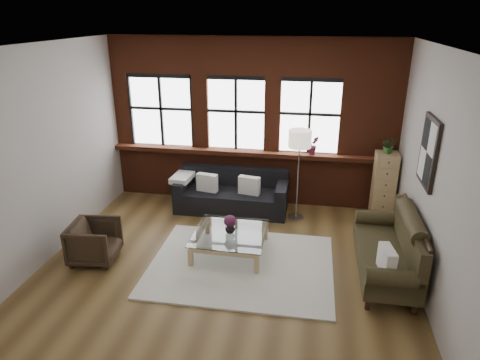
% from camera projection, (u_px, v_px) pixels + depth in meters
% --- Properties ---
extents(floor, '(5.50, 5.50, 0.00)m').
position_uv_depth(floor, '(227.00, 263.00, 6.55)').
color(floor, brown).
rests_on(floor, ground).
extents(ceiling, '(5.50, 5.50, 0.00)m').
position_uv_depth(ceiling, '(224.00, 45.00, 5.38)').
color(ceiling, white).
rests_on(ceiling, ground).
extents(wall_back, '(5.50, 0.00, 5.50)m').
position_uv_depth(wall_back, '(252.00, 123.00, 8.26)').
color(wall_back, '#B6AFA9').
rests_on(wall_back, ground).
extents(wall_front, '(5.50, 0.00, 5.50)m').
position_uv_depth(wall_front, '(166.00, 261.00, 3.68)').
color(wall_front, '#B6AFA9').
rests_on(wall_front, ground).
extents(wall_left, '(0.00, 5.00, 5.00)m').
position_uv_depth(wall_left, '(46.00, 155.00, 6.41)').
color(wall_left, '#B6AFA9').
rests_on(wall_left, ground).
extents(wall_right, '(0.00, 5.00, 5.00)m').
position_uv_depth(wall_right, '(434.00, 177.00, 5.53)').
color(wall_right, '#B6AFA9').
rests_on(wall_right, ground).
extents(brick_backwall, '(5.50, 0.12, 3.20)m').
position_uv_depth(brick_backwall, '(251.00, 123.00, 8.20)').
color(brick_backwall, maroon).
rests_on(brick_backwall, floor).
extents(sill_ledge, '(5.50, 0.30, 0.08)m').
position_uv_depth(sill_ledge, '(250.00, 153.00, 8.33)').
color(sill_ledge, maroon).
rests_on(sill_ledge, brick_backwall).
extents(window_left, '(1.38, 0.10, 1.50)m').
position_uv_depth(window_left, '(162.00, 112.00, 8.45)').
color(window_left, black).
rests_on(window_left, brick_backwall).
extents(window_mid, '(1.38, 0.10, 1.50)m').
position_uv_depth(window_mid, '(236.00, 115.00, 8.21)').
color(window_mid, black).
rests_on(window_mid, brick_backwall).
extents(window_right, '(1.38, 0.10, 1.50)m').
position_uv_depth(window_right, '(310.00, 118.00, 7.98)').
color(window_right, black).
rests_on(window_right, brick_backwall).
extents(wall_poster, '(0.05, 0.74, 0.94)m').
position_uv_depth(wall_poster, '(429.00, 152.00, 5.71)').
color(wall_poster, black).
rests_on(wall_poster, wall_right).
extents(shag_rug, '(2.74, 2.16, 0.03)m').
position_uv_depth(shag_rug, '(241.00, 265.00, 6.49)').
color(shag_rug, silver).
rests_on(shag_rug, floor).
extents(dark_sofa, '(2.12, 0.86, 0.77)m').
position_uv_depth(dark_sofa, '(232.00, 191.00, 8.20)').
color(dark_sofa, black).
rests_on(dark_sofa, floor).
extents(pillow_a, '(0.42, 0.21, 0.34)m').
position_uv_depth(pillow_a, '(207.00, 183.00, 8.11)').
color(pillow_a, white).
rests_on(pillow_a, dark_sofa).
extents(pillow_b, '(0.42, 0.21, 0.34)m').
position_uv_depth(pillow_b, '(249.00, 185.00, 7.98)').
color(pillow_b, white).
rests_on(pillow_b, dark_sofa).
extents(vintage_settee, '(0.84, 1.89, 1.01)m').
position_uv_depth(vintage_settee, '(386.00, 245.00, 6.07)').
color(vintage_settee, '#322B17').
rests_on(vintage_settee, floor).
extents(pillow_settee, '(0.20, 0.40, 0.34)m').
position_uv_depth(pillow_settee, '(387.00, 260.00, 5.51)').
color(pillow_settee, white).
rests_on(pillow_settee, vintage_settee).
extents(armchair, '(0.76, 0.75, 0.63)m').
position_uv_depth(armchair, '(95.00, 242.00, 6.54)').
color(armchair, black).
rests_on(armchair, floor).
extents(coffee_table, '(1.14, 1.14, 0.38)m').
position_uv_depth(coffee_table, '(230.00, 243.00, 6.78)').
color(coffee_table, tan).
rests_on(coffee_table, shag_rug).
extents(vase, '(0.19, 0.19, 0.16)m').
position_uv_depth(vase, '(230.00, 228.00, 6.68)').
color(vase, '#B2B2B2').
rests_on(vase, coffee_table).
extents(flowers, '(0.19, 0.19, 0.19)m').
position_uv_depth(flowers, '(230.00, 221.00, 6.63)').
color(flowers, '#581E3D').
rests_on(flowers, vase).
extents(drawer_chest, '(0.39, 0.39, 1.27)m').
position_uv_depth(drawer_chest, '(383.00, 186.00, 7.79)').
color(drawer_chest, tan).
rests_on(drawer_chest, floor).
extents(potted_plant_top, '(0.32, 0.29, 0.30)m').
position_uv_depth(potted_plant_top, '(389.00, 145.00, 7.50)').
color(potted_plant_top, '#2D5923').
rests_on(potted_plant_top, drawer_chest).
extents(floor_lamp, '(0.40, 0.40, 1.84)m').
position_uv_depth(floor_lamp, '(298.00, 172.00, 7.66)').
color(floor_lamp, '#A5A5A8').
rests_on(floor_lamp, floor).
extents(sill_plant, '(0.24, 0.22, 0.36)m').
position_uv_depth(sill_plant, '(313.00, 145.00, 8.03)').
color(sill_plant, '#581E3D').
rests_on(sill_plant, sill_ledge).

